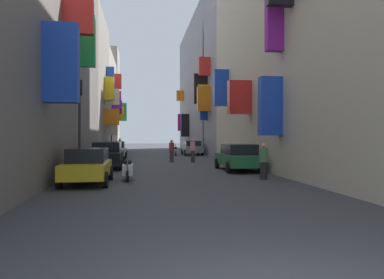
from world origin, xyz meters
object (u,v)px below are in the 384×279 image
object	(u,v)px
scooter_white	(128,170)
parked_car_black	(107,155)
pedestrian_mid_street	(120,146)
traffic_light_near_corner	(111,127)
pedestrian_near_right	(264,162)
scooter_silver	(175,151)
scooter_black	(123,151)
parked_car_grey	(192,148)
scooter_green	(114,155)
parked_car_silver	(115,150)
parked_car_green	(238,157)
pedestrian_crossing	(172,151)
traffic_light_far_corner	(79,111)
parked_car_yellow	(87,165)
pedestrian_near_left	(193,150)

from	to	relation	value
scooter_white	parked_car_black	bearing A→B (deg)	102.57
pedestrian_mid_street	traffic_light_near_corner	size ratio (longest dim) A/B	0.41
scooter_white	pedestrian_near_right	xyz separation A→B (m)	(5.99, -0.62, 0.34)
pedestrian_near_right	scooter_silver	bearing A→B (deg)	95.12
scooter_black	parked_car_black	bearing A→B (deg)	-91.23
parked_car_grey	scooter_white	xyz separation A→B (m)	(-5.84, -22.01, -0.30)
scooter_green	parked_car_grey	bearing A→B (deg)	51.27
parked_car_silver	scooter_black	size ratio (longest dim) A/B	2.02
parked_car_green	scooter_white	distance (m)	7.11
parked_car_green	pedestrian_crossing	distance (m)	8.02
scooter_black	pedestrian_crossing	bearing A→B (deg)	-67.34
traffic_light_far_corner	scooter_green	bearing A→B (deg)	84.67
scooter_white	traffic_light_near_corner	distance (m)	22.92
pedestrian_mid_street	parked_car_yellow	bearing A→B (deg)	-89.74
parked_car_grey	scooter_silver	world-z (taller)	parked_car_grey
parked_car_black	traffic_light_near_corner	size ratio (longest dim) A/B	1.04
scooter_white	traffic_light_far_corner	xyz separation A→B (m)	(-2.43, 2.43, 2.71)
parked_car_yellow	scooter_green	distance (m)	13.93
parked_car_yellow	traffic_light_near_corner	world-z (taller)	traffic_light_near_corner
scooter_white	pedestrian_mid_street	bearing A→B (deg)	93.75
scooter_green	scooter_silver	distance (m)	9.83
traffic_light_near_corner	scooter_white	bearing A→B (deg)	-83.98
parked_car_green	scooter_white	bearing A→B (deg)	-147.25
parked_car_black	pedestrian_crossing	bearing A→B (deg)	48.93
pedestrian_mid_street	parked_car_green	bearing A→B (deg)	-70.93
pedestrian_crossing	traffic_light_near_corner	bearing A→B (deg)	114.64
parked_car_silver	scooter_white	world-z (taller)	parked_car_silver
pedestrian_near_right	traffic_light_far_corner	bearing A→B (deg)	160.06
pedestrian_near_right	parked_car_grey	bearing A→B (deg)	90.37
parked_car_black	scooter_white	distance (m)	6.50
pedestrian_crossing	pedestrian_near_right	distance (m)	12.26
scooter_green	pedestrian_mid_street	xyz separation A→B (m)	(-0.26, 13.16, 0.40)
scooter_silver	pedestrian_crossing	bearing A→B (deg)	-96.87
scooter_green	parked_car_silver	bearing A→B (deg)	92.10
scooter_green	pedestrian_near_right	world-z (taller)	pedestrian_near_right
parked_car_green	parked_car_grey	bearing A→B (deg)	90.44
parked_car_grey	traffic_light_far_corner	distance (m)	21.39
parked_car_silver	scooter_silver	size ratio (longest dim) A/B	2.20
parked_car_grey	traffic_light_near_corner	size ratio (longest dim) A/B	1.04
parked_car_yellow	parked_car_black	world-z (taller)	parked_car_black
pedestrian_crossing	parked_car_silver	bearing A→B (deg)	129.57
parked_car_black	pedestrian_crossing	size ratio (longest dim) A/B	2.61
scooter_black	scooter_white	world-z (taller)	same
scooter_green	pedestrian_near_left	distance (m)	6.18
pedestrian_crossing	parked_car_grey	bearing A→B (deg)	74.52
pedestrian_near_right	traffic_light_far_corner	size ratio (longest dim) A/B	0.34
pedestrian_crossing	pedestrian_mid_street	world-z (taller)	pedestrian_mid_street
parked_car_green	traffic_light_far_corner	size ratio (longest dim) A/B	0.95
parked_car_yellow	scooter_green	xyz separation A→B (m)	(0.14, 13.93, -0.29)
scooter_silver	pedestrian_near_right	bearing A→B (deg)	-84.88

